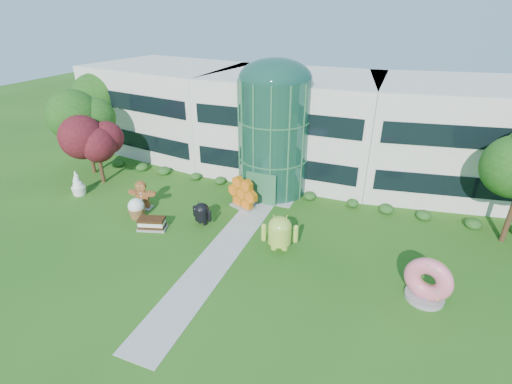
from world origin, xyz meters
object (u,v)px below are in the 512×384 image
at_px(android_green, 280,231).
at_px(donut, 429,279).
at_px(gingerbread, 142,195).
at_px(android_black, 202,212).

height_order(android_green, donut, android_green).
xyz_separation_m(android_green, gingerbread, (-12.30, 1.41, -0.23)).
relative_size(android_green, gingerbread, 1.09).
height_order(android_black, gingerbread, gingerbread).
height_order(android_green, android_black, android_green).
relative_size(android_green, donut, 1.06).
bearing_deg(android_black, donut, 2.69).
relative_size(android_green, android_black, 1.44).
xyz_separation_m(android_black, gingerbread, (-5.75, 0.39, 0.22)).
bearing_deg(donut, gingerbread, -171.22).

